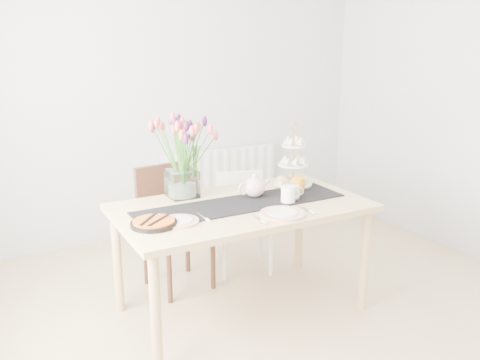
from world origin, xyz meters
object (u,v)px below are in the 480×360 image
cream_jug (293,192)px  mug_white (288,195)px  teapot (254,187)px  radiator (220,179)px  chair_white (242,214)px  tart_tin (154,223)px  dining_table (242,216)px  cake_stand (293,170)px  plate_left (178,221)px  tulip_vase (181,142)px  plate_right (282,214)px  chair_brown (172,217)px  mug_orange (298,185)px

cream_jug → mug_white: mug_white is taller
teapot → radiator: bearing=71.1°
radiator → mug_white: (-0.36, -1.72, 0.36)m
chair_white → tart_tin: tart_tin is taller
dining_table → cream_jug: cream_jug is taller
cake_stand → plate_left: bearing=-162.0°
cake_stand → dining_table: bearing=-158.6°
chair_white → cake_stand: cake_stand is taller
radiator → plate_left: 2.08m
radiator → tulip_vase: (-0.91, -1.27, 0.67)m
tulip_vase → plate_left: size_ratio=2.81×
teapot → plate_right: (-0.03, -0.38, -0.07)m
cake_stand → tart_tin: cake_stand is taller
mug_white → plate_left: (-0.76, -0.01, -0.05)m
tulip_vase → teapot: bearing=-31.1°
radiator → cake_stand: bearing=-94.0°
chair_brown → teapot: bearing=-60.4°
mug_orange → plate_right: size_ratio=0.37×
mug_white → mug_orange: 0.26m
chair_brown → cream_jug: (0.61, -0.66, 0.27)m
radiator → plate_left: size_ratio=5.00×
chair_white → tulip_vase: tulip_vase is taller
plate_left → mug_orange: bearing=10.4°
teapot → cream_jug: (0.21, -0.15, -0.03)m
cream_jug → mug_white: 0.09m
chair_brown → chair_white: chair_brown is taller
mug_white → mug_orange: (0.20, 0.17, -0.00)m
dining_table → tulip_vase: size_ratio=2.37×
cake_stand → mug_orange: 0.18m
chair_brown → chair_white: size_ratio=1.18×
tulip_vase → chair_white: bearing=25.9°
tulip_vase → plate_right: size_ratio=2.45×
cream_jug → mug_white: size_ratio=0.81×
tulip_vase → teapot: size_ratio=2.89×
teapot → mug_orange: (0.33, -0.03, -0.02)m
tart_tin → plate_right: (0.75, -0.19, -0.01)m
cake_stand → mug_white: 0.42m
mug_orange → plate_right: 0.50m
cream_jug → tart_tin: bearing=-161.8°
dining_table → teapot: bearing=31.3°
cream_jug → mug_orange: mug_orange is taller
radiator → tart_tin: bearing=-126.4°
cake_stand → mug_orange: (-0.06, -0.15, -0.07)m
cake_stand → cream_jug: bearing=-124.1°
chair_white → plate_left: size_ratio=3.16×
mug_orange → mug_white: bearing=161.0°
chair_white → cake_stand: (0.19, -0.43, 0.43)m
tulip_vase → plate_left: bearing=-114.9°
chair_brown → mug_orange: size_ratio=8.69×
chair_white → teapot: teapot is taller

